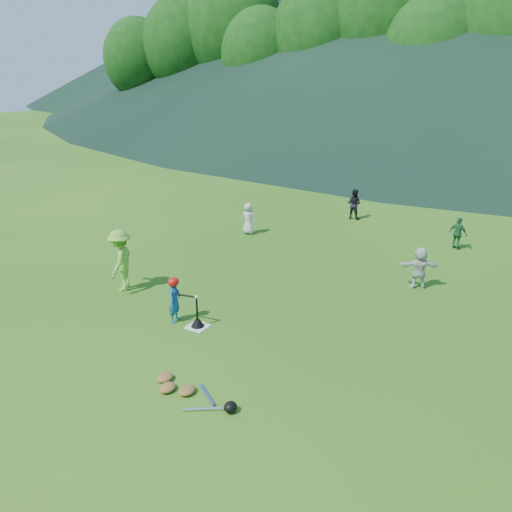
% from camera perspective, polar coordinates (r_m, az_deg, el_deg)
% --- Properties ---
extents(ground, '(120.00, 120.00, 0.00)m').
position_cam_1_polar(ground, '(11.35, -6.67, -8.04)').
color(ground, '#245513').
rests_on(ground, ground).
extents(home_plate, '(0.45, 0.45, 0.02)m').
position_cam_1_polar(home_plate, '(11.35, -6.68, -8.00)').
color(home_plate, silver).
rests_on(home_plate, ground).
extents(baseball, '(0.08, 0.08, 0.08)m').
position_cam_1_polar(baseball, '(11.02, -6.83, -4.67)').
color(baseball, white).
rests_on(baseball, batting_tee).
extents(batter_child, '(0.34, 0.43, 1.05)m').
position_cam_1_polar(batter_child, '(11.44, -9.29, -4.99)').
color(batter_child, '#155192').
rests_on(batter_child, ground).
extents(adult_coach, '(1.01, 1.21, 1.63)m').
position_cam_1_polar(adult_coach, '(13.27, -15.20, -0.47)').
color(adult_coach, '#74B836').
rests_on(adult_coach, ground).
extents(fielder_a, '(0.57, 0.40, 1.11)m').
position_cam_1_polar(fielder_a, '(17.38, -0.86, 4.30)').
color(fielder_a, '#B8B8B8').
rests_on(fielder_a, ground).
extents(fielder_b, '(0.57, 0.45, 1.17)m').
position_cam_1_polar(fielder_b, '(19.58, 11.12, 5.86)').
color(fielder_b, black).
rests_on(fielder_b, ground).
extents(fielder_c, '(0.66, 0.46, 1.04)m').
position_cam_1_polar(fielder_c, '(17.12, 22.08, 2.40)').
color(fielder_c, '#1D6231').
rests_on(fielder_c, ground).
extents(fielder_d, '(1.09, 0.77, 1.13)m').
position_cam_1_polar(fielder_d, '(13.67, 18.19, -1.29)').
color(fielder_d, silver).
rests_on(fielder_d, ground).
extents(batting_tee, '(0.30, 0.30, 0.68)m').
position_cam_1_polar(batting_tee, '(11.29, -6.70, -7.47)').
color(batting_tee, black).
rests_on(batting_tee, home_plate).
extents(batter_gear, '(0.73, 0.26, 0.41)m').
position_cam_1_polar(batter_gear, '(11.26, -9.31, -3.07)').
color(batter_gear, '#BB110C').
rests_on(batter_gear, ground).
extents(equipment_pile, '(1.80, 0.78, 0.19)m').
position_cam_1_polar(equipment_pile, '(9.24, -7.95, -14.98)').
color(equipment_pile, olive).
rests_on(equipment_pile, ground).
extents(outfield_fence, '(70.07, 0.08, 1.33)m').
position_cam_1_polar(outfield_fence, '(36.61, 21.82, 11.68)').
color(outfield_fence, gray).
rests_on(outfield_fence, ground).
extents(tree_line, '(70.04, 11.40, 14.82)m').
position_cam_1_polar(tree_line, '(42.13, 25.17, 22.53)').
color(tree_line, '#382314').
rests_on(tree_line, ground).
extents(distant_hills, '(155.00, 140.00, 32.00)m').
position_cam_1_polar(distant_hills, '(91.16, 24.99, 24.80)').
color(distant_hills, black).
rests_on(distant_hills, ground).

